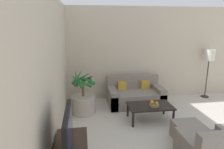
{
  "coord_description": "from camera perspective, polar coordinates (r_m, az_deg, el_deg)",
  "views": [
    {
      "loc": [
        -2.81,
        0.19,
        2.19
      ],
      "look_at": [
        -2.12,
        4.9,
        1.0
      ],
      "focal_mm": 32.0,
      "sensor_mm": 36.0,
      "label": 1
    }
  ],
  "objects": [
    {
      "name": "coffee_table",
      "position": [
        4.78,
        10.79,
        -9.1
      ],
      "size": [
        1.02,
        0.62,
        0.37
      ],
      "color": "black",
      "rests_on": "ground_plane"
    },
    {
      "name": "floor_lamp",
      "position": [
        6.62,
        26.03,
        4.35
      ],
      "size": [
        0.3,
        0.3,
        1.48
      ],
      "color": "#2D2823",
      "rests_on": "ground_plane"
    },
    {
      "name": "apple_green",
      "position": [
        4.67,
        12.62,
        -8.07
      ],
      "size": [
        0.08,
        0.08,
        0.08
      ],
      "color": "olive",
      "rests_on": "fruit_bowl"
    },
    {
      "name": "sofa_loveseat",
      "position": [
        5.67,
        6.59,
        -5.96
      ],
      "size": [
        1.5,
        0.86,
        0.76
      ],
      "color": "gray",
      "rests_on": "ground_plane"
    },
    {
      "name": "television",
      "position": [
        2.52,
        -12.35,
        -16.68
      ],
      "size": [
        0.18,
        0.8,
        0.61
      ],
      "color": "black",
      "rests_on": "tv_console"
    },
    {
      "name": "ottoman",
      "position": [
        4.27,
        21.07,
        -15.11
      ],
      "size": [
        0.54,
        0.52,
        0.34
      ],
      "color": "gray",
      "rests_on": "ground_plane"
    },
    {
      "name": "apple_red",
      "position": [
        4.74,
        12.51,
        -7.72
      ],
      "size": [
        0.07,
        0.07,
        0.07
      ],
      "color": "red",
      "rests_on": "fruit_bowl"
    },
    {
      "name": "wall_back",
      "position": [
        6.42,
        17.8,
        5.86
      ],
      "size": [
        8.13,
        0.06,
        2.7
      ],
      "color": "beige",
      "rests_on": "ground_plane"
    },
    {
      "name": "fruit_bowl",
      "position": [
        4.72,
        11.97,
        -8.57
      ],
      "size": [
        0.22,
        0.22,
        0.05
      ],
      "color": "#997A4C",
      "rests_on": "coffee_table"
    },
    {
      "name": "orange_fruit",
      "position": [
        4.69,
        11.32,
        -7.8
      ],
      "size": [
        0.09,
        0.09,
        0.09
      ],
      "color": "orange",
      "rests_on": "fruit_bowl"
    },
    {
      "name": "potted_palm",
      "position": [
        5.11,
        -8.17,
        -7.17
      ],
      "size": [
        0.66,
        0.66,
        1.12
      ],
      "color": "#ADA393",
      "rests_on": "ground_plane"
    },
    {
      "name": "wall_left",
      "position": [
        2.91,
        -17.65,
        -3.37
      ],
      "size": [
        0.06,
        7.47,
        2.7
      ],
      "color": "beige",
      "rests_on": "ground_plane"
    }
  ]
}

